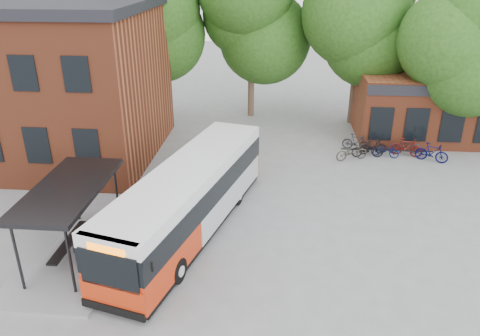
# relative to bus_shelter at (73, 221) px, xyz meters

# --- Properties ---
(ground) EXTENTS (100.00, 100.00, 0.00)m
(ground) POSITION_rel_bus_shelter_xyz_m (4.50, 1.00, -1.45)
(ground) COLOR slate
(shop_row) EXTENTS (14.00, 6.20, 4.00)m
(shop_row) POSITION_rel_bus_shelter_xyz_m (19.50, 15.00, 0.55)
(shop_row) COLOR brown
(shop_row) RESTS_ON ground
(bus_shelter) EXTENTS (3.60, 7.00, 2.90)m
(bus_shelter) POSITION_rel_bus_shelter_xyz_m (0.00, 0.00, 0.00)
(bus_shelter) COLOR black
(bus_shelter) RESTS_ON ground
(bike_rail) EXTENTS (5.20, 0.10, 0.38)m
(bike_rail) POSITION_rel_bus_shelter_xyz_m (13.78, 11.00, -1.26)
(bike_rail) COLOR black
(bike_rail) RESTS_ON ground
(tree_0) EXTENTS (7.92, 7.92, 11.00)m
(tree_0) POSITION_rel_bus_shelter_xyz_m (-1.50, 17.00, 4.05)
(tree_0) COLOR #1F4712
(tree_0) RESTS_ON ground
(tree_1) EXTENTS (7.92, 7.92, 10.40)m
(tree_1) POSITION_rel_bus_shelter_xyz_m (5.50, 18.00, 3.75)
(tree_1) COLOR #1F4712
(tree_1) RESTS_ON ground
(tree_2) EXTENTS (7.92, 7.92, 11.00)m
(tree_2) POSITION_rel_bus_shelter_xyz_m (12.50, 17.00, 4.05)
(tree_2) COLOR #1F4712
(tree_2) RESTS_ON ground
(tree_3) EXTENTS (7.04, 7.04, 9.28)m
(tree_3) POSITION_rel_bus_shelter_xyz_m (17.50, 13.00, 3.19)
(tree_3) COLOR #1F4712
(tree_3) RESTS_ON ground
(city_bus) EXTENTS (5.25, 11.60, 2.89)m
(city_bus) POSITION_rel_bus_shelter_xyz_m (4.03, 2.05, -0.01)
(city_bus) COLOR red
(city_bus) RESTS_ON ground
(bicycle_0) EXTENTS (1.99, 1.26, 0.99)m
(bicycle_0) POSITION_rel_bus_shelter_xyz_m (11.68, 10.21, -0.96)
(bicycle_0) COLOR #39332B
(bicycle_0) RESTS_ON ground
(bicycle_1) EXTENTS (1.70, 0.94, 0.99)m
(bicycle_1) POSITION_rel_bus_shelter_xyz_m (12.15, 11.79, -0.96)
(bicycle_1) COLOR black
(bicycle_1) RESTS_ON ground
(bicycle_2) EXTENTS (1.82, 0.72, 0.94)m
(bicycle_2) POSITION_rel_bus_shelter_xyz_m (12.64, 10.72, -0.98)
(bicycle_2) COLOR black
(bicycle_2) RESTS_ON ground
(bicycle_3) EXTENTS (1.67, 0.71, 0.97)m
(bicycle_3) POSITION_rel_bus_shelter_xyz_m (13.02, 11.21, -0.96)
(bicycle_3) COLOR black
(bicycle_3) RESTS_ON ground
(bicycle_4) EXTENTS (1.63, 1.01, 0.81)m
(bicycle_4) POSITION_rel_bus_shelter_xyz_m (13.66, 10.85, -1.05)
(bicycle_4) COLOR #051550
(bicycle_4) RESTS_ON ground
(bicycle_5) EXTENTS (1.86, 1.07, 1.08)m
(bicycle_5) POSITION_rel_bus_shelter_xyz_m (14.88, 11.10, -0.91)
(bicycle_5) COLOR #5B1410
(bicycle_5) RESTS_ON ground
(bicycle_6) EXTENTS (1.88, 0.70, 0.98)m
(bicycle_6) POSITION_rel_bus_shelter_xyz_m (14.88, 11.47, -0.96)
(bicycle_6) COLOR #26262B
(bicycle_6) RESTS_ON ground
(bicycle_7) EXTENTS (1.82, 1.20, 1.07)m
(bicycle_7) POSITION_rel_bus_shelter_xyz_m (16.10, 10.39, -0.92)
(bicycle_7) COLOR #040839
(bicycle_7) RESTS_ON ground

